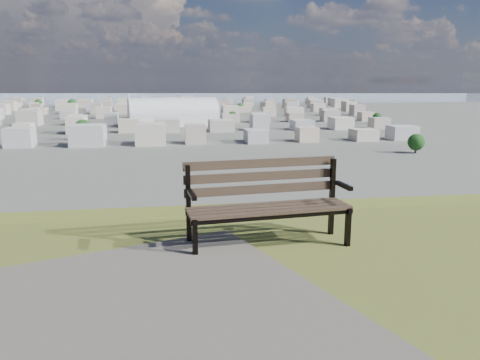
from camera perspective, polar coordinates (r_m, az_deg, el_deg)
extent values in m
cube|color=#443627|center=(4.74, 4.21, -4.00)|extent=(1.71, 0.25, 0.03)
cube|color=#443627|center=(4.85, 3.78, -3.64)|extent=(1.71, 0.25, 0.03)
cube|color=#443627|center=(4.95, 3.37, -3.30)|extent=(1.71, 0.25, 0.03)
cube|color=#443627|center=(5.06, 2.98, -2.97)|extent=(1.71, 0.25, 0.03)
cube|color=#443627|center=(5.09, 2.74, -1.10)|extent=(1.70, 0.20, 0.09)
cube|color=#443627|center=(5.08, 2.67, 0.47)|extent=(1.70, 0.20, 0.09)
cube|color=#443627|center=(5.08, 2.61, 2.04)|extent=(1.70, 0.20, 0.09)
cube|color=black|center=(4.60, -5.51, -7.26)|extent=(0.05, 0.06, 0.42)
cube|color=black|center=(4.92, -6.32, -3.22)|extent=(0.05, 0.06, 0.87)
cube|color=black|center=(4.73, -5.92, -4.45)|extent=(0.09, 0.48, 0.05)
cube|color=black|center=(4.62, -5.90, -1.79)|extent=(0.08, 0.34, 0.04)
cube|color=black|center=(5.10, 13.02, -5.59)|extent=(0.05, 0.06, 0.42)
cube|color=black|center=(5.39, 11.15, -2.04)|extent=(0.05, 0.06, 0.87)
cube|color=black|center=(5.21, 12.16, -3.10)|extent=(0.09, 0.48, 0.05)
cube|color=black|center=(5.11, 12.51, -0.66)|extent=(0.08, 0.34, 0.04)
cube|color=black|center=(4.75, 4.24, -4.53)|extent=(1.70, 0.21, 0.04)
cube|color=black|center=(5.08, 2.94, -3.41)|extent=(1.70, 0.21, 0.04)
cube|color=#5D5950|center=(3.47, -6.85, -17.35)|extent=(3.37, 4.00, 0.07)
cube|color=silver|center=(287.49, -8.15, 7.15)|extent=(55.04, 29.68, 5.81)
cylinder|color=silver|center=(287.26, -8.17, 7.73)|extent=(55.04, 29.68, 22.09)
cube|color=beige|center=(211.40, -24.79, 4.61)|extent=(11.00, 11.00, 7.00)
cube|color=#B0A197|center=(206.08, -18.34, 4.94)|extent=(11.00, 11.00, 7.00)
cube|color=#C6B09E|center=(203.47, -11.64, 5.22)|extent=(11.00, 11.00, 7.00)
cube|color=#AAAAAF|center=(203.68, -4.86, 5.43)|extent=(11.00, 11.00, 7.00)
cube|color=beige|center=(206.69, 1.82, 5.57)|extent=(11.00, 11.00, 7.00)
cube|color=gray|center=(212.38, 8.23, 5.62)|extent=(11.00, 11.00, 7.00)
cube|color=beige|center=(220.56, 14.24, 5.61)|extent=(11.00, 11.00, 7.00)
cube|color=#AFA79F|center=(230.95, 19.76, 5.55)|extent=(11.00, 11.00, 7.00)
cube|color=#C6B09E|center=(262.53, -24.38, 5.88)|extent=(11.00, 11.00, 7.00)
cube|color=#AAAAAF|center=(257.15, -19.21, 6.18)|extent=(11.00, 11.00, 7.00)
cube|color=beige|center=(253.93, -13.84, 6.43)|extent=(11.00, 11.00, 7.00)
cube|color=gray|center=(252.96, -8.39, 6.63)|extent=(11.00, 11.00, 7.00)
cube|color=beige|center=(254.26, -2.94, 6.77)|extent=(11.00, 11.00, 7.00)
cube|color=#AFA79F|center=(257.79, 2.41, 6.84)|extent=(11.00, 11.00, 7.00)
cube|color=beige|center=(263.48, 7.58, 6.86)|extent=(11.00, 11.00, 7.00)
cube|color=#B0A197|center=(271.18, 12.49, 6.83)|extent=(11.00, 11.00, 7.00)
cube|color=#C6B09E|center=(280.72, 17.09, 6.75)|extent=(11.00, 11.00, 7.00)
cube|color=gray|center=(313.75, -24.11, 6.74)|extent=(11.00, 11.00, 7.00)
cube|color=beige|center=(308.33, -19.78, 7.00)|extent=(11.00, 11.00, 7.00)
cube|color=#AFA79F|center=(304.71, -15.32, 7.23)|extent=(11.00, 11.00, 7.00)
cube|color=beige|center=(302.95, -10.77, 7.42)|extent=(11.00, 11.00, 7.00)
cube|color=#B0A197|center=(303.09, -6.19, 7.56)|extent=(11.00, 11.00, 7.00)
cube|color=#C6B09E|center=(305.12, -1.65, 7.65)|extent=(11.00, 11.00, 7.00)
cube|color=#AAAAAF|center=(309.00, 2.81, 7.70)|extent=(11.00, 11.00, 7.00)
cube|color=beige|center=(314.68, 7.14, 7.70)|extent=(11.00, 11.00, 7.00)
cube|color=gray|center=(322.05, 11.29, 7.66)|extent=(11.00, 11.00, 7.00)
cube|color=beige|center=(331.00, 15.23, 7.58)|extent=(11.00, 11.00, 7.00)
cube|color=#B0A197|center=(365.03, -23.92, 7.36)|extent=(11.00, 11.00, 7.00)
cube|color=#C6B09E|center=(359.58, -20.20, 7.59)|extent=(11.00, 11.00, 7.00)
cube|color=#AAAAAF|center=(355.67, -16.37, 7.80)|extent=(11.00, 11.00, 7.00)
cube|color=beige|center=(353.35, -12.48, 7.97)|extent=(11.00, 11.00, 7.00)
cube|color=gray|center=(352.65, -8.55, 8.12)|extent=(11.00, 11.00, 7.00)
cube|color=beige|center=(353.59, -4.62, 8.22)|extent=(11.00, 11.00, 7.00)
cube|color=#AFA79F|center=(356.14, -0.72, 8.28)|extent=(11.00, 11.00, 7.00)
cube|color=beige|center=(360.27, 3.10, 8.31)|extent=(11.00, 11.00, 7.00)
cube|color=#B0A197|center=(365.94, 6.82, 8.30)|extent=(11.00, 11.00, 7.00)
cube|color=#C6B09E|center=(373.07, 10.41, 8.26)|extent=(11.00, 11.00, 7.00)
cube|color=#AAAAAF|center=(381.58, 13.85, 8.19)|extent=(11.00, 11.00, 7.00)
cube|color=gray|center=(423.10, -26.93, 7.59)|extent=(11.00, 11.00, 7.00)
cube|color=beige|center=(416.34, -23.77, 7.82)|extent=(11.00, 11.00, 7.00)
cube|color=#AFA79F|center=(410.87, -20.51, 8.03)|extent=(11.00, 11.00, 7.00)
cube|color=beige|center=(406.75, -17.17, 8.22)|extent=(11.00, 11.00, 7.00)
cube|color=#B0A197|center=(404.01, -13.76, 8.39)|extent=(11.00, 11.00, 7.00)
cube|color=#C6B09E|center=(402.68, -10.32, 8.53)|extent=(11.00, 11.00, 7.00)
cube|color=#AAAAAF|center=(402.79, -6.87, 8.63)|extent=(11.00, 11.00, 7.00)
cube|color=beige|center=(404.32, -3.43, 8.71)|extent=(11.00, 11.00, 7.00)
cube|color=gray|center=(407.26, -0.03, 8.75)|extent=(11.00, 11.00, 7.00)
cube|color=beige|center=(411.58, 3.31, 8.77)|extent=(11.00, 11.00, 7.00)
cube|color=#AFA79F|center=(417.24, 6.58, 8.75)|extent=(11.00, 11.00, 7.00)
cube|color=beige|center=(424.19, 9.74, 8.71)|extent=(11.00, 11.00, 7.00)
cube|color=#B0A197|center=(432.35, 12.80, 8.65)|extent=(11.00, 11.00, 7.00)
cube|color=#AAAAAF|center=(474.31, -26.48, 7.97)|extent=(11.00, 11.00, 7.00)
cube|color=beige|center=(467.68, -23.65, 8.18)|extent=(11.00, 11.00, 7.00)
cube|color=gray|center=(462.19, -20.75, 8.38)|extent=(11.00, 11.00, 7.00)
cube|color=beige|center=(457.90, -17.78, 8.55)|extent=(11.00, 11.00, 7.00)
cube|color=#AFA79F|center=(454.84, -14.76, 8.71)|extent=(11.00, 11.00, 7.00)
cube|color=beige|center=(453.03, -11.71, 8.84)|extent=(11.00, 11.00, 7.00)
cube|color=#B0A197|center=(452.48, -8.64, 8.95)|extent=(11.00, 11.00, 7.00)
cube|color=#C6B09E|center=(453.21, -5.57, 9.03)|extent=(11.00, 11.00, 7.00)
cube|color=#AAAAAF|center=(455.20, -2.51, 9.09)|extent=(11.00, 11.00, 7.00)
cube|color=beige|center=(458.45, 0.51, 9.12)|extent=(11.00, 11.00, 7.00)
cube|color=gray|center=(462.91, 3.48, 9.13)|extent=(11.00, 11.00, 7.00)
cube|color=beige|center=(468.57, 6.39, 9.11)|extent=(11.00, 11.00, 7.00)
cube|color=#AFA79F|center=(475.37, 9.22, 9.07)|extent=(11.00, 11.00, 7.00)
cube|color=beige|center=(483.27, 11.96, 9.01)|extent=(11.00, 11.00, 7.00)
cube|color=#C6B09E|center=(525.57, -26.11, 8.28)|extent=(11.00, 11.00, 7.00)
cube|color=#AAAAAF|center=(519.03, -23.56, 8.47)|extent=(11.00, 11.00, 7.00)
cube|color=beige|center=(513.53, -20.95, 8.65)|extent=(11.00, 11.00, 7.00)
cube|color=gray|center=(509.11, -18.28, 8.81)|extent=(11.00, 11.00, 7.00)
cube|color=beige|center=(505.79, -15.56, 8.96)|extent=(11.00, 11.00, 7.00)
cube|color=#AFA79F|center=(503.59, -12.82, 9.09)|extent=(11.00, 11.00, 7.00)
cube|color=beige|center=(502.52, -10.05, 9.19)|extent=(11.00, 11.00, 7.00)
cube|color=#B0A197|center=(502.61, -7.28, 9.28)|extent=(11.00, 11.00, 7.00)
cube|color=#C6B09E|center=(503.83, -4.52, 9.34)|extent=(11.00, 11.00, 7.00)
cube|color=#AAAAAF|center=(506.20, -1.77, 9.39)|extent=(11.00, 11.00, 7.00)
cube|color=beige|center=(509.68, 0.94, 9.41)|extent=(11.00, 11.00, 7.00)
cube|color=gray|center=(514.26, 3.62, 9.41)|extent=(11.00, 11.00, 7.00)
cube|color=beige|center=(519.91, 6.24, 9.39)|extent=(11.00, 11.00, 7.00)
cube|color=#AFA79F|center=(526.60, 8.79, 9.36)|extent=(11.00, 11.00, 7.00)
cube|color=beige|center=(534.28, 11.28, 9.30)|extent=(11.00, 11.00, 7.00)
cube|color=#C6B09E|center=(576.85, -25.81, 8.54)|extent=(11.00, 11.00, 7.00)
cube|color=#AAAAAF|center=(570.40, -23.48, 8.71)|extent=(11.00, 11.00, 7.00)
cube|color=beige|center=(564.89, -21.10, 8.87)|extent=(11.00, 11.00, 7.00)
cube|color=gray|center=(560.36, -18.68, 9.03)|extent=(11.00, 11.00, 7.00)
cube|color=beige|center=(556.82, -16.22, 9.16)|extent=(11.00, 11.00, 7.00)
cube|color=#AFA79F|center=(554.30, -13.73, 9.28)|extent=(11.00, 11.00, 7.00)
cube|color=beige|center=(552.82, -11.22, 9.39)|extent=(11.00, 11.00, 7.00)
cube|color=#B0A197|center=(552.37, -8.70, 9.48)|extent=(11.00, 11.00, 7.00)
cube|color=#C6B09E|center=(552.97, -6.17, 9.55)|extent=(11.00, 11.00, 7.00)
cube|color=#AAAAAF|center=(554.60, -3.66, 9.60)|extent=(11.00, 11.00, 7.00)
cube|color=beige|center=(557.27, -1.17, 9.63)|extent=(11.00, 11.00, 7.00)
cube|color=gray|center=(560.95, 1.30, 9.65)|extent=(11.00, 11.00, 7.00)
cube|color=beige|center=(565.63, 3.73, 9.64)|extent=(11.00, 11.00, 7.00)
cube|color=#AFA79F|center=(571.27, 6.11, 9.63)|extent=(11.00, 11.00, 7.00)
cube|color=beige|center=(577.86, 8.44, 9.59)|extent=(11.00, 11.00, 7.00)
cube|color=#B0A197|center=(585.36, 10.72, 9.54)|extent=(11.00, 11.00, 7.00)
cylinder|color=#38261C|center=(187.83, 20.61, 3.40)|extent=(0.80, 0.80, 2.10)
sphere|color=#173311|center=(187.43, 20.68, 4.35)|extent=(6.30, 6.30, 6.30)
cylinder|color=#38261C|center=(226.58, -18.50, 4.97)|extent=(0.80, 0.80, 2.70)
sphere|color=#173311|center=(226.16, -18.57, 5.99)|extent=(8.10, 8.10, 8.10)
cylinder|color=#38261C|center=(312.21, 16.35, 6.81)|extent=(0.80, 0.80, 1.95)
sphere|color=#173311|center=(311.98, 16.38, 7.35)|extent=(5.85, 5.85, 5.85)
cylinder|color=#38261C|center=(407.40, -0.03, 8.42)|extent=(0.80, 0.80, 2.25)
sphere|color=#173311|center=(407.20, -0.03, 8.89)|extent=(6.75, 6.75, 6.75)
cylinder|color=#38261C|center=(470.92, -19.77, 8.25)|extent=(0.80, 0.80, 2.85)
sphere|color=#173311|center=(470.71, -19.80, 8.76)|extent=(8.55, 8.55, 8.55)
cylinder|color=#38261C|center=(518.64, -23.32, 8.24)|extent=(0.80, 0.80, 2.40)
sphere|color=#173311|center=(518.48, -23.36, 8.63)|extent=(7.20, 7.20, 7.20)
cylinder|color=#38261C|center=(305.83, -0.90, 7.21)|extent=(0.80, 0.80, 2.10)
sphere|color=#173311|center=(305.58, -0.90, 7.79)|extent=(6.30, 6.30, 6.30)
cylinder|color=#38261C|center=(456.21, 13.52, 8.50)|extent=(0.80, 0.80, 2.55)
sphere|color=#173311|center=(456.01, 13.54, 8.98)|extent=(7.65, 7.65, 7.65)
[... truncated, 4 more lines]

